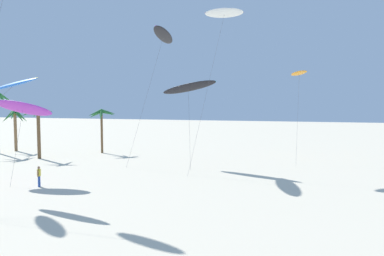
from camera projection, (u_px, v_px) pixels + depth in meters
name	position (u px, v px, depth m)	size (l,w,h in m)	color
palm_tree_1	(15.00, 119.00, 50.57)	(4.11, 4.24, 6.34)	olive
palm_tree_2	(101.00, 116.00, 48.64)	(4.23, 3.97, 6.32)	brown
palm_tree_3	(38.00, 118.00, 43.45)	(4.07, 4.08, 6.71)	brown
flying_kite_0	(224.00, 13.00, 39.17)	(4.56, 10.07, 18.27)	white
flying_kite_1	(23.00, 108.00, 31.49)	(6.25, 4.11, 7.78)	purple
flying_kite_3	(299.00, 73.00, 44.19)	(2.85, 9.18, 11.66)	orange
flying_kite_4	(14.00, 84.00, 26.69)	(5.83, 9.85, 9.20)	blue
flying_kite_6	(188.00, 87.00, 38.75)	(7.46, 4.45, 9.92)	black
flying_kite_7	(164.00, 35.00, 38.71)	(4.29, 6.42, 15.59)	black
person_far_watcher	(39.00, 176.00, 28.66)	(0.29, 0.49, 1.74)	#284CA3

